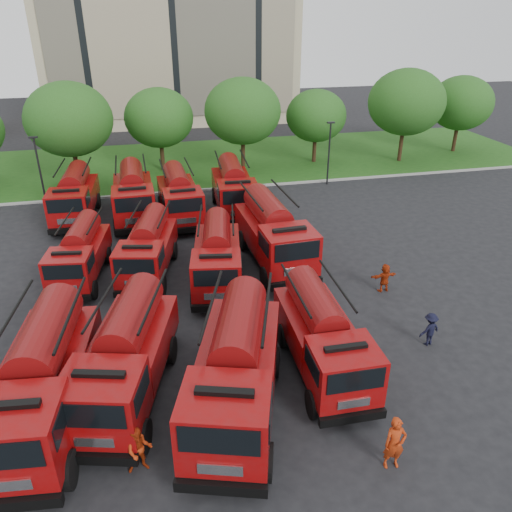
{
  "coord_description": "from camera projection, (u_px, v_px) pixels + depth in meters",
  "views": [
    {
      "loc": [
        -2.67,
        -20.16,
        13.18
      ],
      "look_at": [
        2.45,
        2.0,
        1.8
      ],
      "focal_mm": 35.0,
      "sensor_mm": 36.0,
      "label": 1
    }
  ],
  "objects": [
    {
      "name": "firefighter_1",
      "position": [
        142.0,
        469.0,
        15.88
      ],
      "size": [
        0.85,
        0.49,
        1.7
      ],
      "primitive_type": "imported",
      "rotation": [
        0.0,
        0.0,
        0.04
      ],
      "color": "#A12A0C",
      "rests_on": "ground"
    },
    {
      "name": "tree_6",
      "position": [
        406.0,
        102.0,
        44.94
      ],
      "size": [
        6.89,
        6.89,
        8.42
      ],
      "color": "#382314",
      "rests_on": "ground"
    },
    {
      "name": "tree_5",
      "position": [
        316.0,
        116.0,
        45.15
      ],
      "size": [
        5.46,
        5.46,
        6.68
      ],
      "color": "#382314",
      "rests_on": "ground"
    },
    {
      "name": "apartment_building",
      "position": [
        168.0,
        13.0,
        60.59
      ],
      "size": [
        30.0,
        14.18,
        25.0
      ],
      "color": "#BFB28E",
      "rests_on": "ground"
    },
    {
      "name": "fire_truck_9",
      "position": [
        133.0,
        194.0,
        33.97
      ],
      "size": [
        2.89,
        7.64,
        3.46
      ],
      "rotation": [
        0.0,
        0.0,
        0.01
      ],
      "color": "black",
      "rests_on": "ground"
    },
    {
      "name": "firefighter_5",
      "position": [
        383.0,
        291.0,
        25.86
      ],
      "size": [
        1.46,
        0.7,
        1.53
      ],
      "primitive_type": "imported",
      "rotation": [
        0.0,
        0.0,
        3.2
      ],
      "color": "#A12A0C",
      "rests_on": "ground"
    },
    {
      "name": "tree_4",
      "position": [
        243.0,
        111.0,
        42.48
      ],
      "size": [
        6.55,
        6.55,
        8.01
      ],
      "color": "#382314",
      "rests_on": "ground"
    },
    {
      "name": "fire_truck_6",
      "position": [
        217.0,
        256.0,
        25.92
      ],
      "size": [
        3.5,
        7.19,
        3.14
      ],
      "rotation": [
        0.0,
        0.0,
        -0.17
      ],
      "color": "black",
      "rests_on": "ground"
    },
    {
      "name": "lamp_post_0",
      "position": [
        39.0,
        167.0,
        35.69
      ],
      "size": [
        0.6,
        0.25,
        5.11
      ],
      "color": "black",
      "rests_on": "ground"
    },
    {
      "name": "firefighter_3",
      "position": [
        427.0,
        344.0,
        21.78
      ],
      "size": [
        1.09,
        0.73,
        1.55
      ],
      "primitive_type": "imported",
      "rotation": [
        0.0,
        0.0,
        3.37
      ],
      "color": "black",
      "rests_on": "ground"
    },
    {
      "name": "fire_truck_4",
      "position": [
        80.0,
        253.0,
        26.51
      ],
      "size": [
        3.06,
        6.56,
        2.87
      ],
      "rotation": [
        0.0,
        0.0,
        -0.15
      ],
      "color": "black",
      "rests_on": "ground"
    },
    {
      "name": "fire_truck_11",
      "position": [
        234.0,
        188.0,
        35.22
      ],
      "size": [
        3.17,
        7.69,
        3.43
      ],
      "rotation": [
        0.0,
        0.0,
        -0.07
      ],
      "color": "black",
      "rests_on": "ground"
    },
    {
      "name": "curb",
      "position": [
        181.0,
        191.0,
        39.57
      ],
      "size": [
        70.0,
        0.3,
        0.14
      ],
      "primitive_type": "cube",
      "color": "gray",
      "rests_on": "ground"
    },
    {
      "name": "tree_3",
      "position": [
        159.0,
        118.0,
        42.62
      ],
      "size": [
        5.88,
        5.88,
        7.19
      ],
      "color": "#382314",
      "rests_on": "ground"
    },
    {
      "name": "fire_truck_1",
      "position": [
        125.0,
        356.0,
        18.3
      ],
      "size": [
        4.44,
        7.86,
        3.4
      ],
      "rotation": [
        0.0,
        0.0,
        -0.27
      ],
      "color": "black",
      "rests_on": "ground"
    },
    {
      "name": "ground",
      "position": [
        216.0,
        313.0,
        24.01
      ],
      "size": [
        140.0,
        140.0,
        0.0
      ],
      "primitive_type": "plane",
      "color": "black",
      "rests_on": "ground"
    },
    {
      "name": "fire_truck_2",
      "position": [
        236.0,
        369.0,
        17.48
      ],
      "size": [
        4.98,
        8.36,
        3.6
      ],
      "rotation": [
        0.0,
        0.0,
        -0.31
      ],
      "color": "black",
      "rests_on": "ground"
    },
    {
      "name": "firefighter_2",
      "position": [
        353.0,
        380.0,
        19.66
      ],
      "size": [
        0.92,
        1.16,
        1.74
      ],
      "primitive_type": "imported",
      "rotation": [
        0.0,
        0.0,
        1.96
      ],
      "color": "#A12A0C",
      "rests_on": "ground"
    },
    {
      "name": "tree_7",
      "position": [
        461.0,
        103.0,
        48.39
      ],
      "size": [
        6.05,
        6.05,
        7.39
      ],
      "color": "#382314",
      "rests_on": "ground"
    },
    {
      "name": "fire_truck_3",
      "position": [
        322.0,
        336.0,
        19.63
      ],
      "size": [
        2.66,
        6.96,
        3.14
      ],
      "rotation": [
        0.0,
        0.0,
        -0.02
      ],
      "color": "black",
      "rests_on": "ground"
    },
    {
      "name": "fire_truck_10",
      "position": [
        179.0,
        196.0,
        33.99
      ],
      "size": [
        2.83,
        7.26,
        3.27
      ],
      "rotation": [
        0.0,
        0.0,
        0.03
      ],
      "color": "black",
      "rests_on": "ground"
    },
    {
      "name": "firefighter_4",
      "position": [
        38.0,
        367.0,
        20.39
      ],
      "size": [
        0.86,
        0.74,
        1.49
      ],
      "primitive_type": "imported",
      "rotation": [
        0.0,
        0.0,
        2.7
      ],
      "color": "black",
      "rests_on": "ground"
    },
    {
      "name": "lawn",
      "position": [
        173.0,
        164.0,
        46.63
      ],
      "size": [
        70.0,
        16.0,
        0.12
      ],
      "primitive_type": "cube",
      "color": "#184713",
      "rests_on": "ground"
    },
    {
      "name": "fire_truck_7",
      "position": [
        274.0,
        233.0,
        28.04
      ],
      "size": [
        3.2,
        8.02,
        3.6
      ],
      "rotation": [
        0.0,
        0.0,
        0.05
      ],
      "color": "black",
      "rests_on": "ground"
    },
    {
      "name": "fire_truck_5",
      "position": [
        148.0,
        248.0,
        26.97
      ],
      "size": [
        3.68,
        6.97,
        3.02
      ],
      "rotation": [
        0.0,
        0.0,
        -0.22
      ],
      "color": "black",
      "rests_on": "ground"
    },
    {
      "name": "fire_truck_8",
      "position": [
        75.0,
        196.0,
        33.96
      ],
      "size": [
        2.95,
        7.34,
        3.28
      ],
      "rotation": [
        0.0,
        0.0,
        -0.05
      ],
      "color": "black",
      "rests_on": "ground"
    },
    {
      "name": "tree_2",
      "position": [
        69.0,
        119.0,
        38.74
      ],
      "size": [
        6.72,
        6.72,
        8.22
      ],
      "color": "#382314",
      "rests_on": "ground"
    },
    {
      "name": "lamp_post_1",
      "position": [
        329.0,
        150.0,
        40.11
      ],
      "size": [
        0.6,
        0.25,
        5.11
      ],
      "color": "black",
      "rests_on": "ground"
    },
    {
      "name": "fire_truck_0",
      "position": [
        42.0,
        379.0,
        16.99
      ],
      "size": [
        3.63,
        8.18,
        3.6
      ],
      "rotation": [
        0.0,
        0.0,
        -0.12
      ],
      "color": "black",
      "rests_on": "ground"
    },
    {
      "name": "firefighter_0",
      "position": [
        391.0,
        465.0,
        16.01
      ],
      "size": [
        0.74,
        0.57,
        1.93
      ],
      "primitive_type": "imported",
      "rotation": [
        0.0,
        0.0,
        -0.08
      ],
      "color": "#A12A0C",
      "rests_on": "ground"
    }
  ]
}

